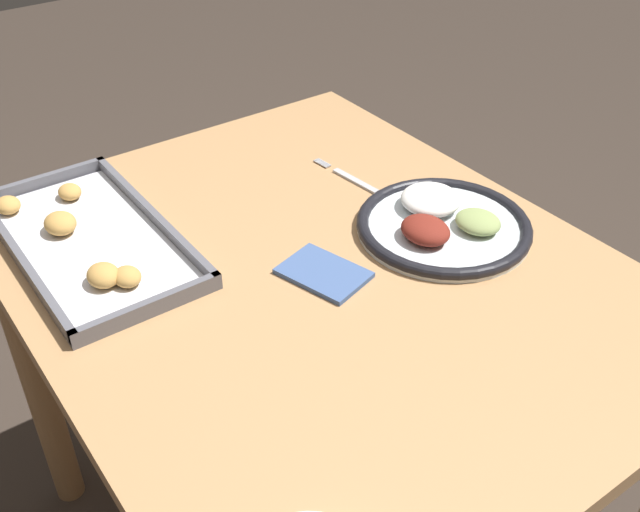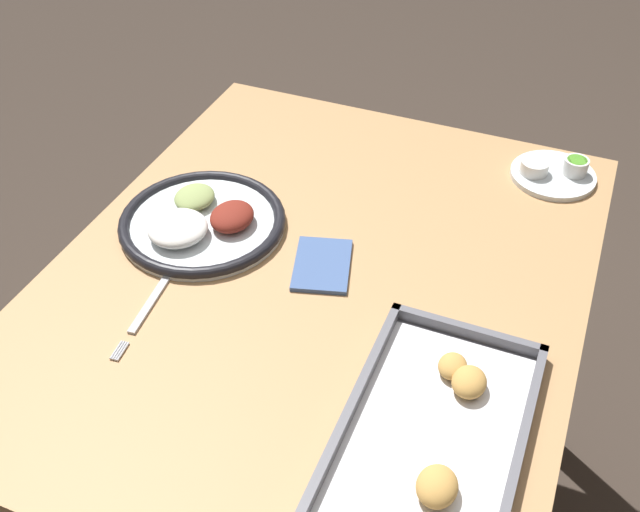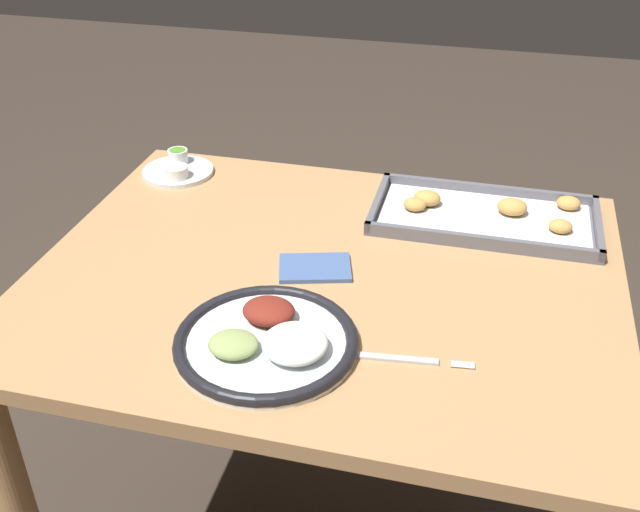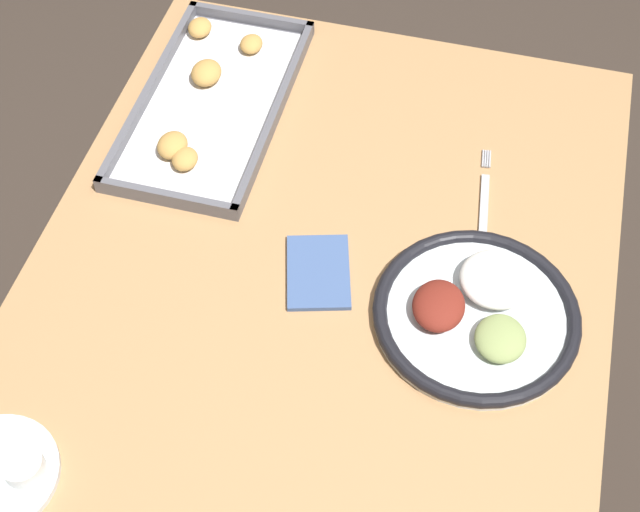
% 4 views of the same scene
% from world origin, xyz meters
% --- Properties ---
extents(dining_table, '(1.02, 0.82, 0.76)m').
position_xyz_m(dining_table, '(0.00, 0.00, 0.63)').
color(dining_table, '#AD7F51').
rests_on(dining_table, ground_plane).
extents(dinner_plate, '(0.28, 0.28, 0.05)m').
position_xyz_m(dinner_plate, '(-0.04, -0.23, 0.77)').
color(dinner_plate, silver).
rests_on(dinner_plate, dining_table).
extents(fork, '(0.22, 0.04, 0.00)m').
position_xyz_m(fork, '(0.15, -0.21, 0.76)').
color(fork, '#B2B2B7').
rests_on(fork, dining_table).
extents(saucer_plate, '(0.15, 0.15, 0.04)m').
position_xyz_m(saucer_plate, '(-0.41, 0.30, 0.77)').
color(saucer_plate, silver).
rests_on(saucer_plate, dining_table).
extents(baking_tray, '(0.44, 0.23, 0.04)m').
position_xyz_m(baking_tray, '(0.26, 0.26, 0.77)').
color(baking_tray, '#595960').
rests_on(baking_tray, dining_table).
extents(napkin, '(0.14, 0.12, 0.01)m').
position_xyz_m(napkin, '(-0.02, -0.00, 0.76)').
color(napkin, '#3F598C').
rests_on(napkin, dining_table).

